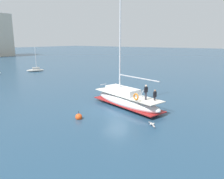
% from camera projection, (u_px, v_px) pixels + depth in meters
% --- Properties ---
extents(ground_plane, '(400.00, 400.00, 0.00)m').
position_uv_depth(ground_plane, '(116.00, 110.00, 23.84)').
color(ground_plane, navy).
extents(main_sailboat, '(5.02, 9.89, 12.46)m').
position_uv_depth(main_sailboat, '(126.00, 99.00, 24.78)').
color(main_sailboat, silver).
rests_on(main_sailboat, ground).
extents(moored_cutter_left, '(3.94, 2.88, 5.92)m').
position_uv_depth(moored_cutter_left, '(35.00, 70.00, 52.75)').
color(moored_cutter_left, '#B7B2A8').
rests_on(moored_cutter_left, ground).
extents(seagull, '(0.98, 1.03, 0.18)m').
position_uv_depth(seagull, '(152.00, 124.00, 19.37)').
color(seagull, silver).
rests_on(seagull, ground).
extents(mooring_buoy, '(0.67, 0.67, 0.93)m').
position_uv_depth(mooring_buoy, '(79.00, 117.00, 21.14)').
color(mooring_buoy, '#EA4C19').
rests_on(mooring_buoy, ground).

